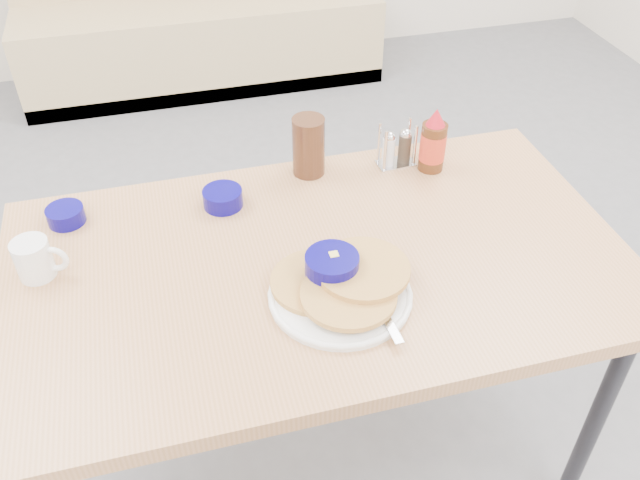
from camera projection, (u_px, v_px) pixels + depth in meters
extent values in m
cube|color=tan|center=(203.00, 42.00, 3.69)|extent=(1.90, 0.55, 0.45)
cube|color=#2D2D33|center=(206.00, 74.00, 3.81)|extent=(1.90, 0.55, 0.08)
cube|color=tan|center=(319.00, 265.00, 1.53)|extent=(1.40, 0.80, 0.04)
cylinder|color=#2D2D33|center=(596.00, 420.00, 1.66)|extent=(0.04, 0.04, 0.72)
cylinder|color=#2D2D33|center=(75.00, 330.00, 1.89)|extent=(0.04, 0.04, 0.72)
cylinder|color=#2D2D33|center=(482.00, 255.00, 2.14)|extent=(0.04, 0.04, 0.72)
cylinder|color=white|center=(340.00, 295.00, 1.42)|extent=(0.30, 0.30, 0.02)
cylinder|color=tan|center=(317.00, 281.00, 1.43)|extent=(0.20, 0.20, 0.01)
cylinder|color=tan|center=(349.00, 295.00, 1.38)|extent=(0.20, 0.20, 0.01)
cylinder|color=tan|center=(363.00, 269.00, 1.42)|extent=(0.20, 0.20, 0.01)
cube|color=silver|center=(387.00, 320.00, 1.35)|extent=(0.03, 0.14, 0.01)
cylinder|color=white|center=(33.00, 259.00, 1.45)|extent=(0.08, 0.08, 0.09)
cylinder|color=black|center=(28.00, 245.00, 1.43)|extent=(0.07, 0.07, 0.00)
torus|color=white|center=(54.00, 259.00, 1.45)|extent=(0.07, 0.03, 0.07)
cube|color=white|center=(332.00, 283.00, 1.46)|extent=(0.21, 0.21, 0.00)
cylinder|color=white|center=(332.00, 280.00, 1.45)|extent=(0.18, 0.18, 0.01)
cylinder|color=#080461|center=(332.00, 268.00, 1.43)|extent=(0.12, 0.12, 0.06)
cylinder|color=white|center=(332.00, 259.00, 1.41)|extent=(0.10, 0.10, 0.01)
cube|color=#F4DB60|center=(334.00, 255.00, 1.41)|extent=(0.02, 0.02, 0.01)
cube|color=silver|center=(341.00, 302.00, 1.39)|extent=(0.20, 0.09, 0.01)
cylinder|color=#080461|center=(66.00, 215.00, 1.61)|extent=(0.09, 0.09, 0.04)
cylinder|color=#080461|center=(223.00, 198.00, 1.66)|extent=(0.10, 0.10, 0.04)
cylinder|color=#3F2214|center=(309.00, 146.00, 1.73)|extent=(0.10, 0.10, 0.16)
cube|color=silver|center=(395.00, 163.00, 1.81)|extent=(0.10, 0.06, 0.00)
cylinder|color=silver|center=(385.00, 151.00, 1.75)|extent=(0.01, 0.01, 0.12)
cylinder|color=silver|center=(415.00, 145.00, 1.77)|extent=(0.01, 0.01, 0.12)
cylinder|color=silver|center=(379.00, 143.00, 1.78)|extent=(0.01, 0.01, 0.12)
cylinder|color=silver|center=(408.00, 137.00, 1.80)|extent=(0.01, 0.01, 0.12)
cylinder|color=silver|center=(388.00, 151.00, 1.78)|extent=(0.03, 0.03, 0.08)
cylinder|color=#3F3326|center=(405.00, 148.00, 1.79)|extent=(0.03, 0.03, 0.08)
cylinder|color=#47230F|center=(433.00, 147.00, 1.76)|extent=(0.07, 0.07, 0.13)
cylinder|color=#D85119|center=(433.00, 146.00, 1.75)|extent=(0.07, 0.07, 0.08)
cone|color=red|center=(436.00, 117.00, 1.70)|extent=(0.05, 0.05, 0.05)
cube|color=#FA5A53|center=(326.00, 301.00, 1.42)|extent=(0.04, 0.04, 0.00)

